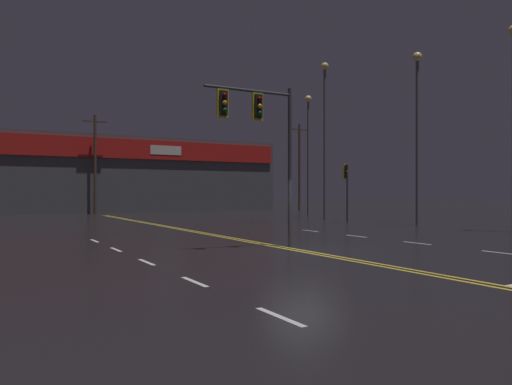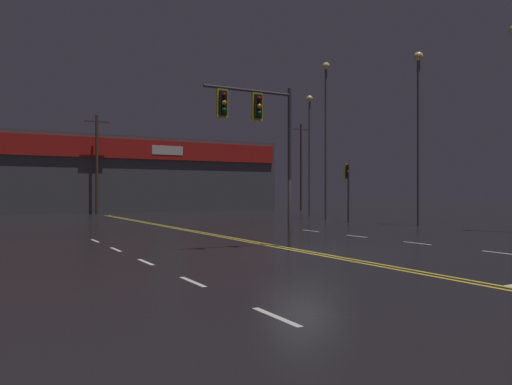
% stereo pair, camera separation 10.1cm
% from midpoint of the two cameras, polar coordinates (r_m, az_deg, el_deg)
% --- Properties ---
extents(ground_plane, '(200.00, 200.00, 0.00)m').
position_cam_midpoint_polar(ground_plane, '(17.16, 5.51, -6.70)').
color(ground_plane, black).
extents(road_markings, '(16.17, 60.00, 0.01)m').
position_cam_midpoint_polar(road_markings, '(16.63, 11.77, -6.90)').
color(road_markings, gold).
rests_on(road_markings, ground).
extents(traffic_signal_median, '(3.50, 0.36, 5.85)m').
position_cam_midpoint_polar(traffic_signal_median, '(17.87, 0.31, 7.81)').
color(traffic_signal_median, '#38383D').
rests_on(traffic_signal_median, ground).
extents(traffic_signal_corner_northeast, '(0.42, 0.36, 3.90)m').
position_cam_midpoint_polar(traffic_signal_corner_northeast, '(33.63, 10.50, 1.48)').
color(traffic_signal_corner_northeast, '#38383D').
rests_on(traffic_signal_corner_northeast, ground).
extents(streetlight_near_right, '(0.56, 0.56, 10.28)m').
position_cam_midpoint_polar(streetlight_near_right, '(43.02, 6.22, 6.00)').
color(streetlight_near_right, '#59595E').
rests_on(streetlight_near_right, ground).
extents(streetlight_far_right, '(0.56, 0.56, 10.49)m').
position_cam_midpoint_polar(streetlight_far_right, '(31.99, 18.16, 8.28)').
color(streetlight_far_right, '#59595E').
rests_on(streetlight_far_right, ground).
extents(streetlight_far_median, '(0.56, 0.56, 11.54)m').
position_cam_midpoint_polar(streetlight_far_median, '(37.24, 8.08, 7.99)').
color(streetlight_far_median, '#59595E').
rests_on(streetlight_far_median, ground).
extents(building_backdrop, '(38.95, 10.23, 7.52)m').
position_cam_midpoint_polar(building_backdrop, '(53.87, -18.70, 1.90)').
color(building_backdrop, '#4C4C51').
rests_on(building_backdrop, ground).
extents(utility_pole_row, '(47.38, 0.26, 10.09)m').
position_cam_midpoint_polar(utility_pole_row, '(48.12, -17.92, 3.62)').
color(utility_pole_row, '#4C3828').
rests_on(utility_pole_row, ground).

